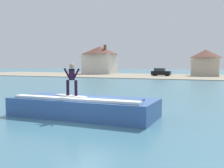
# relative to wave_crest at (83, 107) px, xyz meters

# --- Properties ---
(ground_plane) EXTENTS (260.00, 260.00, 0.00)m
(ground_plane) POSITION_rel_wave_crest_xyz_m (0.67, -1.06, -0.53)
(ground_plane) COLOR teal
(wave_crest) EXTENTS (8.03, 3.13, 1.13)m
(wave_crest) POSITION_rel_wave_crest_xyz_m (0.00, 0.00, 0.00)
(wave_crest) COLOR #375C9D
(wave_crest) RESTS_ON ground_plane
(surfboard) EXTENTS (2.11, 0.99, 0.06)m
(surfboard) POSITION_rel_wave_crest_xyz_m (-0.45, -0.50, 0.63)
(surfboard) COLOR white
(surfboard) RESTS_ON wave_crest
(surfer) EXTENTS (0.98, 0.32, 1.70)m
(surfer) POSITION_rel_wave_crest_xyz_m (-0.37, -0.52, 1.60)
(surfer) COLOR black
(surfer) RESTS_ON surfboard
(shoreline_bank) EXTENTS (120.00, 24.15, 0.12)m
(shoreline_bank) POSITION_rel_wave_crest_xyz_m (0.67, 47.90, -0.47)
(shoreline_bank) COLOR gray
(shoreline_bank) RESTS_ON ground_plane
(car_near_shore) EXTENTS (4.32, 2.08, 1.86)m
(car_near_shore) POSITION_rel_wave_crest_xyz_m (-6.47, 48.09, 0.41)
(car_near_shore) COLOR black
(car_near_shore) RESTS_ON ground_plane
(house_with_chimney) EXTENTS (10.22, 10.22, 8.05)m
(house_with_chimney) POSITION_rel_wave_crest_xyz_m (-25.48, 55.62, 3.91)
(house_with_chimney) COLOR silver
(house_with_chimney) RESTS_ON ground_plane
(house_small_cottage) EXTENTS (7.43, 7.43, 6.17)m
(house_small_cottage) POSITION_rel_wave_crest_xyz_m (2.88, 52.95, 2.92)
(house_small_cottage) COLOR beige
(house_small_cottage) RESTS_ON ground_plane
(tree_tall_bare) EXTENTS (2.98, 2.98, 6.33)m
(tree_tall_bare) POSITION_rel_wave_crest_xyz_m (-24.41, 54.75, 4.21)
(tree_tall_bare) COLOR brown
(tree_tall_bare) RESTS_ON ground_plane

